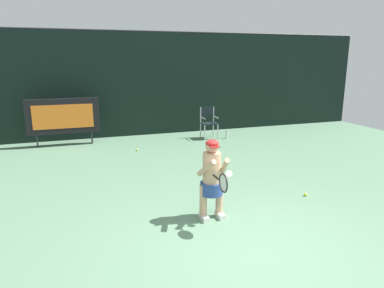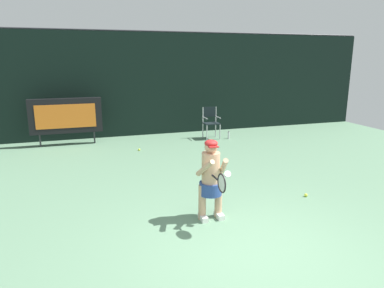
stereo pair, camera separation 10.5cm
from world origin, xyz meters
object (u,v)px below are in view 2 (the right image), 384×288
at_px(scoreboard, 66,116).
at_px(tennis_ball_loose, 306,195).
at_px(water_bottle, 229,135).
at_px(tennis_ball_spare, 139,150).
at_px(umpire_chair, 211,121).
at_px(tennis_player, 211,177).
at_px(tennis_racket, 221,183).

relative_size(scoreboard, tennis_ball_loose, 32.35).
bearing_deg(water_bottle, tennis_ball_spare, -168.38).
height_order(umpire_chair, tennis_player, tennis_player).
bearing_deg(tennis_player, tennis_ball_loose, 8.19).
distance_m(umpire_chair, tennis_player, 6.33).
relative_size(tennis_racket, tennis_ball_loose, 8.85).
bearing_deg(tennis_player, tennis_racket, -93.41).
height_order(scoreboard, tennis_ball_loose, scoreboard).
height_order(tennis_player, tennis_racket, tennis_player).
height_order(scoreboard, umpire_chair, scoreboard).
bearing_deg(tennis_player, tennis_ball_spare, 94.64).
bearing_deg(tennis_ball_spare, tennis_ball_loose, -60.87).
distance_m(scoreboard, umpire_chair, 4.75).
height_order(scoreboard, water_bottle, scoreboard).
bearing_deg(tennis_ball_loose, scoreboard, 127.30).
height_order(scoreboard, tennis_player, scoreboard).
distance_m(scoreboard, tennis_ball_spare, 2.66).
relative_size(tennis_ball_loose, tennis_ball_spare, 1.00).
height_order(umpire_chair, tennis_racket, umpire_chair).
bearing_deg(tennis_ball_loose, tennis_racket, -159.45).
bearing_deg(tennis_ball_loose, tennis_ball_spare, 119.13).
bearing_deg(umpire_chair, water_bottle, -26.68).
height_order(umpire_chair, tennis_ball_spare, umpire_chair).
bearing_deg(tennis_ball_loose, umpire_chair, 89.14).
relative_size(umpire_chair, tennis_ball_loose, 15.88).
bearing_deg(umpire_chair, tennis_player, -111.02).
distance_m(scoreboard, tennis_ball_loose, 7.70).
bearing_deg(tennis_racket, tennis_ball_loose, 32.95).
relative_size(scoreboard, umpire_chair, 2.04).
xyz_separation_m(umpire_chair, tennis_ball_spare, (-2.67, -0.95, -0.58)).
bearing_deg(umpire_chair, scoreboard, 174.05).
bearing_deg(tennis_racket, scoreboard, 121.67).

